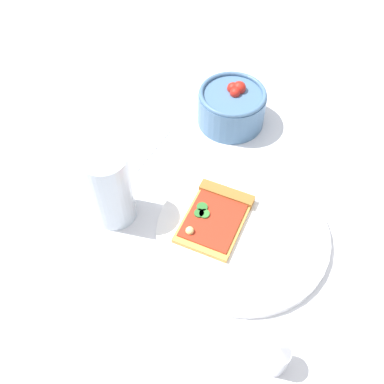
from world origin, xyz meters
TOP-DOWN VIEW (x-y plane):
  - ground_plane at (0.00, 0.00)m, footprint 2.40×2.40m
  - plate at (0.03, -0.03)m, footprint 0.27×0.27m
  - pizza_slice_main at (-0.02, -0.04)m, footprint 0.13×0.15m
  - salad_bowl at (-0.15, 0.15)m, footprint 0.13×0.13m
  - soda_glass at (-0.14, -0.14)m, footprint 0.07×0.07m
  - paper_napkin at (-0.27, -0.03)m, footprint 0.18×0.15m
  - pepper_shaker at (0.19, -0.15)m, footprint 0.03×0.03m

SIDE VIEW (x-z plane):
  - ground_plane at x=0.00m, z-range 0.00..0.00m
  - paper_napkin at x=-0.27m, z-range 0.00..0.00m
  - plate at x=0.03m, z-range 0.00..0.01m
  - pizza_slice_main at x=-0.02m, z-range 0.01..0.03m
  - pepper_shaker at x=0.19m, z-range 0.00..0.06m
  - salad_bowl at x=-0.15m, z-range 0.00..0.08m
  - soda_glass at x=-0.14m, z-range 0.00..0.13m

